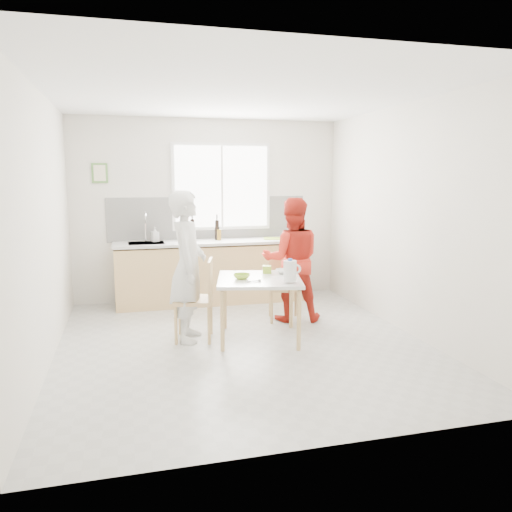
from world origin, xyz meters
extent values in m
plane|color=#B7B7B2|center=(0.00, 0.00, 0.00)|extent=(4.50, 4.50, 0.00)
plane|color=silver|center=(0.00, 2.25, 1.35)|extent=(4.00, 0.00, 4.00)
plane|color=silver|center=(0.00, -2.25, 1.35)|extent=(4.00, 0.00, 4.00)
plane|color=silver|center=(-2.00, 0.00, 1.35)|extent=(0.00, 4.50, 4.50)
plane|color=silver|center=(2.00, 0.00, 1.35)|extent=(0.00, 4.50, 4.50)
plane|color=white|center=(0.00, 0.00, 2.70)|extent=(4.50, 4.50, 0.00)
cube|color=white|center=(0.20, 2.23, 1.70)|extent=(1.50, 0.03, 1.30)
cube|color=white|center=(0.20, 2.21, 1.70)|extent=(1.40, 0.02, 1.20)
cube|color=white|center=(0.20, 2.21, 1.70)|extent=(0.03, 0.03, 1.20)
cube|color=white|center=(0.00, 2.24, 1.23)|extent=(3.00, 0.02, 0.65)
cube|color=#568B3F|center=(-1.55, 2.23, 1.90)|extent=(0.22, 0.02, 0.28)
cube|color=beige|center=(-1.55, 2.22, 1.90)|extent=(0.16, 0.01, 0.22)
cube|color=tan|center=(0.00, 1.95, 0.43)|extent=(2.80, 0.60, 0.86)
cube|color=#3F3326|center=(0.00, 1.95, 0.05)|extent=(2.80, 0.54, 0.10)
cube|color=silver|center=(0.00, 1.95, 0.90)|extent=(2.84, 0.64, 0.04)
cube|color=#A5A5AA|center=(-0.95, 1.95, 0.91)|extent=(0.50, 0.40, 0.03)
cylinder|color=silver|center=(-0.95, 2.11, 1.10)|extent=(0.02, 0.02, 0.36)
torus|color=silver|center=(-0.95, 2.04, 1.28)|extent=(0.02, 0.18, 0.18)
cube|color=silver|center=(0.22, 0.12, 0.70)|extent=(1.11, 1.11, 0.04)
cylinder|color=tan|center=(-0.27, -0.18, 0.33)|extent=(0.05, 0.05, 0.66)
cylinder|color=tan|center=(-0.08, 0.61, 0.33)|extent=(0.05, 0.05, 0.66)
cylinder|color=tan|center=(0.53, -0.37, 0.33)|extent=(0.05, 0.05, 0.66)
cylinder|color=tan|center=(0.71, 0.43, 0.33)|extent=(0.05, 0.05, 0.66)
cube|color=tan|center=(-0.51, 0.29, 0.46)|extent=(0.51, 0.51, 0.04)
cube|color=tan|center=(-0.32, 0.25, 0.70)|extent=(0.12, 0.41, 0.45)
cylinder|color=tan|center=(-0.65, 0.51, 0.22)|extent=(0.04, 0.04, 0.44)
cylinder|color=tan|center=(-0.73, 0.15, 0.22)|extent=(0.04, 0.04, 0.44)
cylinder|color=tan|center=(-0.29, 0.43, 0.22)|extent=(0.04, 0.04, 0.44)
cylinder|color=tan|center=(-0.37, 0.07, 0.22)|extent=(0.04, 0.04, 0.44)
cube|color=tan|center=(0.73, 0.78, 0.43)|extent=(0.48, 0.48, 0.04)
cube|color=tan|center=(0.77, 0.95, 0.66)|extent=(0.38, 0.11, 0.42)
cylinder|color=tan|center=(0.53, 0.65, 0.20)|extent=(0.03, 0.03, 0.41)
cylinder|color=tan|center=(0.86, 0.57, 0.20)|extent=(0.03, 0.03, 0.41)
cylinder|color=tan|center=(0.60, 0.98, 0.20)|extent=(0.03, 0.03, 0.41)
cylinder|color=tan|center=(0.94, 0.91, 0.20)|extent=(0.03, 0.03, 0.41)
imported|color=silver|center=(-0.56, 0.30, 0.85)|extent=(0.54, 0.70, 1.70)
imported|color=red|center=(0.83, 0.77, 0.80)|extent=(0.89, 0.76, 1.59)
imported|color=#96C42D|center=(0.02, 0.12, 0.74)|extent=(0.22, 0.22, 0.06)
imported|color=white|center=(0.57, 0.30, 0.74)|extent=(0.23, 0.23, 0.05)
cylinder|color=white|center=(0.47, -0.22, 0.85)|extent=(0.14, 0.14, 0.23)
cylinder|color=blue|center=(0.47, -0.22, 0.97)|extent=(0.05, 0.05, 0.03)
torus|color=white|center=(0.54, -0.22, 0.87)|extent=(0.11, 0.05, 0.11)
cube|color=#92B92A|center=(0.38, 0.37, 0.76)|extent=(0.12, 0.12, 0.09)
cylinder|color=#A5A5AA|center=(0.10, -0.07, 0.73)|extent=(0.16, 0.03, 0.01)
cube|color=#9CC42D|center=(0.96, 1.93, 0.93)|extent=(0.40, 0.33, 0.01)
cylinder|color=black|center=(-0.28, 2.05, 1.08)|extent=(0.07, 0.07, 0.32)
cylinder|color=black|center=(0.08, 2.03, 1.07)|extent=(0.07, 0.07, 0.30)
cylinder|color=brown|center=(0.11, 1.98, 1.00)|extent=(0.06, 0.06, 0.16)
imported|color=#999999|center=(-0.82, 2.07, 1.03)|extent=(0.12, 0.12, 0.21)
camera|label=1|loc=(-1.22, -5.23, 1.86)|focal=35.00mm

